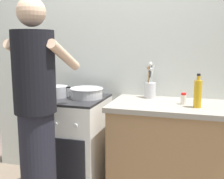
{
  "coord_description": "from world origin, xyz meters",
  "views": [
    {
      "loc": [
        0.71,
        -2.1,
        1.39
      ],
      "look_at": [
        0.05,
        0.12,
        1.0
      ],
      "focal_mm": 43.99,
      "sensor_mm": 36.0,
      "label": 1
    }
  ],
  "objects_px": {
    "oil_bottle": "(198,93)",
    "utensil_crock": "(150,87)",
    "stove_range": "(72,145)",
    "mixing_bowl": "(87,92)",
    "person": "(36,117)",
    "spice_bottle": "(183,99)",
    "pot": "(57,91)"
  },
  "relations": [
    {
      "from": "mixing_bowl",
      "to": "utensil_crock",
      "type": "relative_size",
      "value": 0.93
    },
    {
      "from": "mixing_bowl",
      "to": "utensil_crock",
      "type": "xyz_separation_m",
      "value": [
        0.55,
        0.17,
        0.05
      ]
    },
    {
      "from": "oil_bottle",
      "to": "spice_bottle",
      "type": "bearing_deg",
      "value": 140.51
    },
    {
      "from": "stove_range",
      "to": "utensil_crock",
      "type": "bearing_deg",
      "value": 16.69
    },
    {
      "from": "spice_bottle",
      "to": "oil_bottle",
      "type": "relative_size",
      "value": 0.36
    },
    {
      "from": "utensil_crock",
      "to": "person",
      "type": "height_order",
      "value": "person"
    },
    {
      "from": "utensil_crock",
      "to": "spice_bottle",
      "type": "bearing_deg",
      "value": -32.53
    },
    {
      "from": "utensil_crock",
      "to": "person",
      "type": "distance_m",
      "value": 1.05
    },
    {
      "from": "stove_range",
      "to": "utensil_crock",
      "type": "distance_m",
      "value": 0.91
    },
    {
      "from": "pot",
      "to": "utensil_crock",
      "type": "relative_size",
      "value": 0.82
    },
    {
      "from": "utensil_crock",
      "to": "spice_bottle",
      "type": "height_order",
      "value": "utensil_crock"
    },
    {
      "from": "pot",
      "to": "mixing_bowl",
      "type": "distance_m",
      "value": 0.28
    },
    {
      "from": "stove_range",
      "to": "mixing_bowl",
      "type": "bearing_deg",
      "value": 14.24
    },
    {
      "from": "spice_bottle",
      "to": "pot",
      "type": "bearing_deg",
      "value": -179.35
    },
    {
      "from": "oil_bottle",
      "to": "person",
      "type": "bearing_deg",
      "value": -156.7
    },
    {
      "from": "pot",
      "to": "oil_bottle",
      "type": "distance_m",
      "value": 1.25
    },
    {
      "from": "mixing_bowl",
      "to": "spice_bottle",
      "type": "bearing_deg",
      "value": -1.54
    },
    {
      "from": "utensil_crock",
      "to": "person",
      "type": "xyz_separation_m",
      "value": [
        -0.7,
        -0.76,
        -0.14
      ]
    },
    {
      "from": "stove_range",
      "to": "person",
      "type": "xyz_separation_m",
      "value": [
        -0.01,
        -0.56,
        0.41
      ]
    },
    {
      "from": "stove_range",
      "to": "oil_bottle",
      "type": "distance_m",
      "value": 1.24
    },
    {
      "from": "mixing_bowl",
      "to": "person",
      "type": "relative_size",
      "value": 0.18
    },
    {
      "from": "stove_range",
      "to": "spice_bottle",
      "type": "xyz_separation_m",
      "value": [
        0.99,
        0.01,
        0.5
      ]
    },
    {
      "from": "utensil_crock",
      "to": "person",
      "type": "bearing_deg",
      "value": -132.72
    },
    {
      "from": "stove_range",
      "to": "mixing_bowl",
      "type": "xyz_separation_m",
      "value": [
        0.14,
        0.04,
        0.5
      ]
    },
    {
      "from": "stove_range",
      "to": "mixing_bowl",
      "type": "height_order",
      "value": "mixing_bowl"
    },
    {
      "from": "utensil_crock",
      "to": "mixing_bowl",
      "type": "bearing_deg",
      "value": -162.69
    },
    {
      "from": "mixing_bowl",
      "to": "oil_bottle",
      "type": "distance_m",
      "value": 0.97
    },
    {
      "from": "oil_bottle",
      "to": "utensil_crock",
      "type": "bearing_deg",
      "value": 145.54
    },
    {
      "from": "oil_bottle",
      "to": "mixing_bowl",
      "type": "bearing_deg",
      "value": 173.41
    },
    {
      "from": "utensil_crock",
      "to": "spice_bottle",
      "type": "distance_m",
      "value": 0.37
    },
    {
      "from": "stove_range",
      "to": "oil_bottle",
      "type": "relative_size",
      "value": 3.42
    },
    {
      "from": "stove_range",
      "to": "spice_bottle",
      "type": "bearing_deg",
      "value": 0.73
    }
  ]
}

